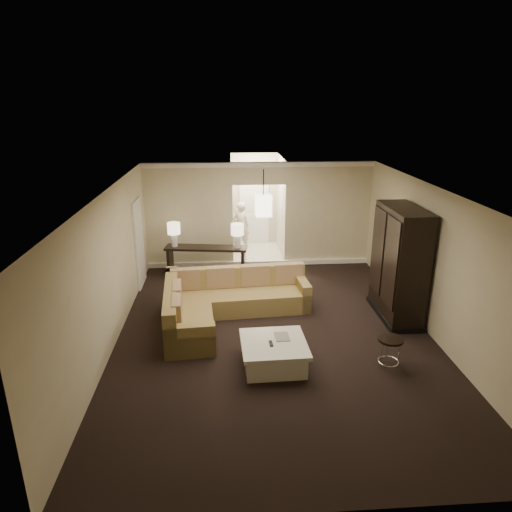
{
  "coord_description": "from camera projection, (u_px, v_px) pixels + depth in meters",
  "views": [
    {
      "loc": [
        -0.9,
        -7.77,
        4.33
      ],
      "look_at": [
        -0.28,
        1.2,
        1.22
      ],
      "focal_mm": 32.0,
      "sensor_mm": 36.0,
      "label": 1
    }
  ],
  "objects": [
    {
      "name": "armoire",
      "position": [
        398.0,
        266.0,
        9.25
      ],
      "size": [
        0.69,
        1.61,
        2.32
      ],
      "color": "black",
      "rests_on": "ground"
    },
    {
      "name": "wall_front",
      "position": [
        319.0,
        407.0,
        4.58
      ],
      "size": [
        6.0,
        0.04,
        2.8
      ],
      "primitive_type": "cube",
      "color": "beige",
      "rests_on": "ground"
    },
    {
      "name": "baseboard",
      "position": [
        259.0,
        263.0,
        12.51
      ],
      "size": [
        6.0,
        0.1,
        0.12
      ],
      "primitive_type": "cube",
      "color": "white",
      "rests_on": "ground"
    },
    {
      "name": "wall_back",
      "position": [
        259.0,
        215.0,
        12.12
      ],
      "size": [
        6.0,
        0.04,
        2.8
      ],
      "primitive_type": "cube",
      "color": "beige",
      "rests_on": "ground"
    },
    {
      "name": "wall_right",
      "position": [
        435.0,
        264.0,
        8.54
      ],
      "size": [
        0.04,
        8.0,
        2.8
      ],
      "primitive_type": "cube",
      "color": "beige",
      "rests_on": "ground"
    },
    {
      "name": "table_lamp_right",
      "position": [
        237.0,
        232.0,
        11.29
      ],
      "size": [
        0.32,
        0.32,
        0.61
      ],
      "color": "silver",
      "rests_on": "console_table"
    },
    {
      "name": "person",
      "position": [
        241.0,
        223.0,
        13.54
      ],
      "size": [
        0.65,
        0.5,
        1.63
      ],
      "primitive_type": "imported",
      "rotation": [
        0.0,
        0.0,
        3.34
      ],
      "color": "beige",
      "rests_on": "ground"
    },
    {
      "name": "table_lamp_left",
      "position": [
        174.0,
        231.0,
        11.38
      ],
      "size": [
        0.32,
        0.32,
        0.61
      ],
      "color": "silver",
      "rests_on": "console_table"
    },
    {
      "name": "foyer",
      "position": [
        256.0,
        207.0,
        13.41
      ],
      "size": [
        1.44,
        2.02,
        2.8
      ],
      "color": "white",
      "rests_on": "ground"
    },
    {
      "name": "side_door",
      "position": [
        139.0,
        243.0,
        10.9
      ],
      "size": [
        0.05,
        0.9,
        2.1
      ],
      "primitive_type": "cube",
      "color": "white",
      "rests_on": "ground"
    },
    {
      "name": "sectional_sofa",
      "position": [
        223.0,
        302.0,
        9.4
      ],
      "size": [
        3.08,
        2.54,
        0.9
      ],
      "rotation": [
        0.0,
        0.0,
        0.08
      ],
      "color": "brown",
      "rests_on": "ground"
    },
    {
      "name": "crown_molding",
      "position": [
        259.0,
        165.0,
        11.63
      ],
      "size": [
        6.0,
        0.1,
        0.12
      ],
      "primitive_type": "cube",
      "color": "white",
      "rests_on": "wall_back"
    },
    {
      "name": "drink_table",
      "position": [
        390.0,
        346.0,
        7.67
      ],
      "size": [
        0.43,
        0.43,
        0.54
      ],
      "rotation": [
        0.0,
        0.0,
        -0.1
      ],
      "color": "black",
      "rests_on": "ground"
    },
    {
      "name": "pendant_light",
      "position": [
        263.0,
        205.0,
        10.71
      ],
      "size": [
        0.38,
        0.38,
        1.09
      ],
      "color": "black",
      "rests_on": "ceiling"
    },
    {
      "name": "wall_left",
      "position": [
        109.0,
        272.0,
        8.15
      ],
      "size": [
        0.04,
        8.0,
        2.8
      ],
      "primitive_type": "cube",
      "color": "beige",
      "rests_on": "ground"
    },
    {
      "name": "console_table",
      "position": [
        207.0,
        259.0,
        11.57
      ],
      "size": [
        2.11,
        0.74,
        0.8
      ],
      "rotation": [
        0.0,
        0.0,
        -0.13
      ],
      "color": "black",
      "rests_on": "ground"
    },
    {
      "name": "coffee_table",
      "position": [
        274.0,
        353.0,
        7.76
      ],
      "size": [
        1.14,
        1.14,
        0.46
      ],
      "rotation": [
        0.0,
        0.0,
        0.03
      ],
      "color": "silver",
      "rests_on": "ground"
    },
    {
      "name": "ceiling",
      "position": [
        277.0,
        192.0,
        7.89
      ],
      "size": [
        6.0,
        8.0,
        0.02
      ],
      "primitive_type": "cube",
      "color": "white",
      "rests_on": "wall_back"
    },
    {
      "name": "ground",
      "position": [
        275.0,
        335.0,
        8.8
      ],
      "size": [
        8.0,
        8.0,
        0.0
      ],
      "primitive_type": "plane",
      "color": "black",
      "rests_on": "ground"
    }
  ]
}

